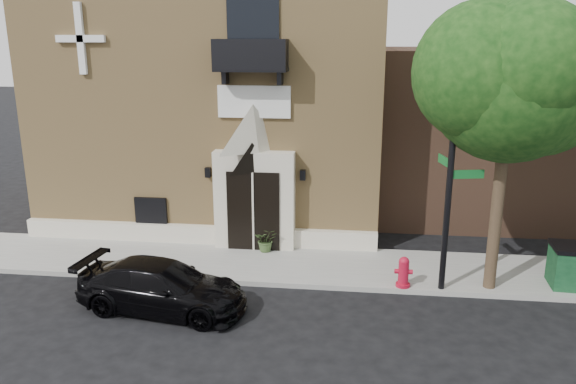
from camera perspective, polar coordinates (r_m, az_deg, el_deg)
name	(u,v)px	position (r m, az deg, el deg)	size (l,w,h in m)	color
ground	(273,288)	(16.14, -1.50, -9.68)	(120.00, 120.00, 0.00)	black
sidewalk	(313,266)	(17.37, 2.51, -7.52)	(42.00, 3.00, 0.15)	gray
church	(228,94)	(23.08, -6.16, 9.91)	(12.20, 11.01, 9.30)	tan
street_tree_left	(513,78)	(15.32, 21.87, 10.67)	(4.97, 4.38, 7.77)	#38281C
black_sedan	(162,287)	(15.03, -12.65, -9.37)	(1.81, 4.44, 1.29)	black
street_sign	(450,178)	(15.30, 16.16, 1.42)	(1.10, 0.98, 6.27)	black
fire_hydrant	(403,272)	(16.01, 11.65, -7.96)	(0.50, 0.40, 0.88)	#AB1029
planter	(266,240)	(18.17, -2.23, -4.85)	(0.72, 0.62, 0.80)	#40592C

